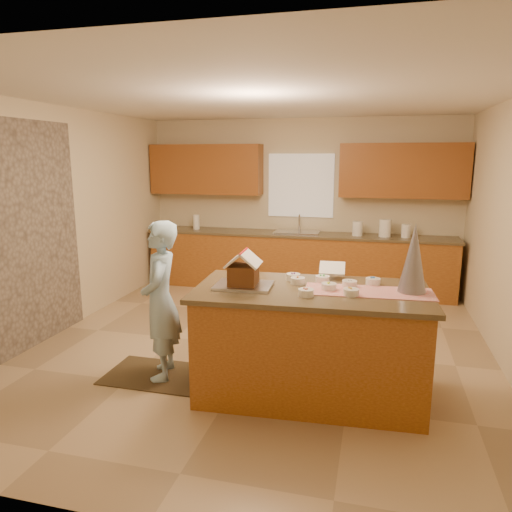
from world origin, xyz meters
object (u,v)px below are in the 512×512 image
(gingerbread_house, at_px, (244,272))
(tinsel_tree, at_px, (414,258))
(boy, at_px, (161,301))
(island_base, at_px, (310,345))

(gingerbread_house, bearing_deg, tinsel_tree, 7.66)
(tinsel_tree, distance_m, gingerbread_house, 1.43)
(tinsel_tree, height_order, boy, tinsel_tree)
(gingerbread_house, bearing_deg, island_base, 8.56)
(island_base, bearing_deg, boy, 176.63)
(island_base, relative_size, gingerbread_house, 6.09)
(boy, bearing_deg, gingerbread_house, 67.31)
(island_base, relative_size, tinsel_tree, 3.27)
(island_base, relative_size, boy, 1.27)
(tinsel_tree, xyz_separation_m, gingerbread_house, (-1.41, -0.19, -0.15))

